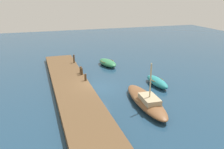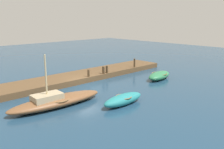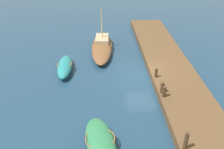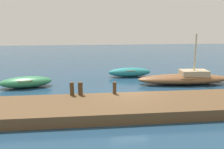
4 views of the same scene
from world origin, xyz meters
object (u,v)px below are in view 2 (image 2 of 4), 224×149
at_px(mooring_post_west, 134,63).
at_px(mooring_post_mid_east, 103,70).
at_px(rowboat_green, 159,75).
at_px(rowboat_teal, 123,99).
at_px(mooring_post_east, 89,73).
at_px(mooring_post_mid_west, 107,69).
at_px(sailboat_brown, 56,101).

relative_size(mooring_post_west, mooring_post_mid_east, 1.38).
bearing_deg(rowboat_green, rowboat_teal, 8.16).
relative_size(rowboat_green, rowboat_teal, 1.03).
xyz_separation_m(rowboat_green, mooring_post_east, (6.34, -4.40, 0.52)).
xyz_separation_m(rowboat_teal, mooring_post_east, (-2.33, -7.27, 0.52)).
distance_m(mooring_post_mid_west, mooring_post_east, 2.59).
bearing_deg(mooring_post_mid_west, sailboat_brown, 24.39).
distance_m(rowboat_green, mooring_post_mid_west, 5.81).
height_order(rowboat_green, mooring_post_mid_east, mooring_post_mid_east).
relative_size(mooring_post_mid_west, mooring_post_east, 1.07).
bearing_deg(mooring_post_mid_west, mooring_post_mid_east, 0.00).
xyz_separation_m(sailboat_brown, mooring_post_mid_west, (-8.90, -4.03, 0.51)).
bearing_deg(mooring_post_mid_west, rowboat_green, 130.38).
xyz_separation_m(rowboat_green, mooring_post_west, (-0.90, -4.40, 0.69)).
height_order(rowboat_teal, mooring_post_mid_east, mooring_post_mid_east).
xyz_separation_m(rowboat_green, mooring_post_mid_west, (3.75, -4.40, 0.55)).
relative_size(rowboat_teal, mooring_post_mid_west, 4.97).
relative_size(mooring_post_mid_east, mooring_post_east, 1.06).
distance_m(rowboat_teal, mooring_post_east, 7.65).
distance_m(mooring_post_mid_west, mooring_post_mid_east, 0.51).
distance_m(rowboat_teal, mooring_post_west, 12.04).
relative_size(rowboat_green, mooring_post_mid_west, 5.13).
distance_m(mooring_post_west, mooring_post_mid_west, 4.65).
height_order(mooring_post_mid_west, mooring_post_mid_east, mooring_post_mid_west).
distance_m(rowboat_teal, sailboat_brown, 5.12).
distance_m(rowboat_green, mooring_post_west, 4.55).
bearing_deg(mooring_post_west, sailboat_brown, 16.58).
height_order(mooring_post_west, mooring_post_east, mooring_post_west).
bearing_deg(mooring_post_west, rowboat_green, 78.40).
xyz_separation_m(sailboat_brown, mooring_post_west, (-13.55, -4.03, 0.66)).
relative_size(sailboat_brown, mooring_post_west, 7.09).
relative_size(rowboat_green, mooring_post_east, 5.51).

